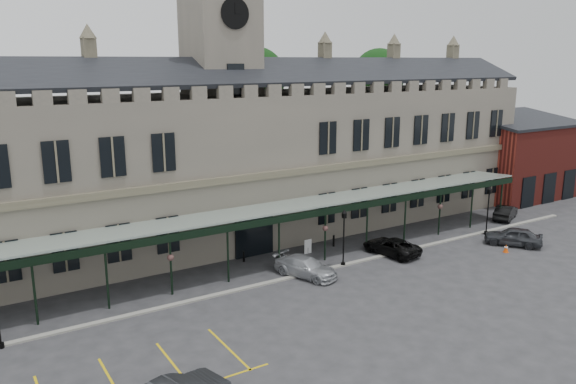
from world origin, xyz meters
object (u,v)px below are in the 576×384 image
car_van (391,246)px  car_right_a (513,236)px  lamp_post_mid (344,233)px  lamp_post_right (488,206)px  sign_board (308,247)px  station_building (224,163)px  traffic_cone (506,248)px  car_right_b (506,212)px  car_taxi (306,267)px  clock_tower (221,80)px

car_van → car_right_a: (9.88, -3.57, 0.10)m
lamp_post_mid → lamp_post_right: bearing=-1.4°
lamp_post_right → car_right_a: bearing=-100.3°
lamp_post_right → sign_board: 16.43m
station_building → traffic_cone: bearing=-40.8°
station_building → car_right_a: size_ratio=13.58×
lamp_post_right → traffic_cone: (-2.49, -3.93, -2.21)m
sign_board → car_right_b: bearing=-5.7°
traffic_cone → car_taxi: (-16.07, 4.12, 0.37)m
station_building → clock_tower: (0.00, 0.09, 6.64)m
car_van → car_right_b: 15.98m
car_right_a → lamp_post_mid: bearing=-48.8°
lamp_post_mid → lamp_post_right: 15.16m
station_building → car_van: size_ratio=12.80×
clock_tower → car_taxi: (1.00, -10.70, -12.43)m
car_right_a → traffic_cone: bearing=-12.1°
clock_tower → traffic_cone: (17.07, -14.83, -12.80)m
station_building → lamp_post_right: (19.56, -10.81, -3.94)m
car_taxi → car_van: size_ratio=1.00×
lamp_post_right → sign_board: bearing=165.7°
lamp_post_mid → sign_board: size_ratio=3.84×
car_right_b → lamp_post_mid: bearing=69.5°
station_building → traffic_cone: (17.07, -14.74, -6.15)m
car_right_b → car_right_a: bearing=105.9°
station_building → car_van: (9.12, -10.34, -5.82)m
lamp_post_right → car_right_a: (-0.56, -3.09, -1.77)m
clock_tower → lamp_post_right: 24.77m
clock_tower → car_taxi: size_ratio=5.28×
lamp_post_mid → car_taxi: (-3.40, -0.18, -1.86)m
traffic_cone → sign_board: size_ratio=0.58×
clock_tower → car_van: size_ratio=5.29×
clock_tower → traffic_cone: size_ratio=38.51×
clock_tower → lamp_post_right: clock_tower is taller
sign_board → car_van: (5.36, -3.56, 0.11)m
station_building → lamp_post_right: size_ratio=14.07×
station_building → clock_tower: size_ratio=2.42×
clock_tower → traffic_cone: clock_tower is taller
station_building → car_taxi: station_building is taller
car_van → car_right_b: size_ratio=1.13×
car_taxi → clock_tower: bearing=73.5°
station_building → clock_tower: bearing=90.0°
lamp_post_right → car_right_a: lamp_post_right is taller
traffic_cone → car_van: bearing=151.0°
traffic_cone → sign_board: (-13.31, 7.96, 0.23)m
clock_tower → car_van: 18.63m
sign_board → car_right_b: car_right_b is taller
clock_tower → sign_board: 14.80m
traffic_cone → car_right_b: car_right_b is taller
car_right_b → car_taxi: bearing=69.2°
car_van → car_right_b: bearing=176.6°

